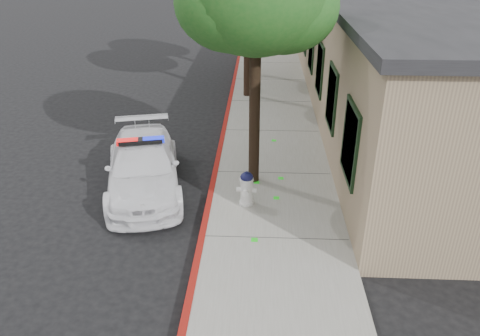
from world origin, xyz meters
name	(u,v)px	position (x,y,z in m)	size (l,w,h in m)	color
ground	(200,241)	(0.00, 0.00, 0.00)	(120.00, 120.00, 0.00)	black
sidewalk	(272,175)	(1.60, 3.00, 0.07)	(3.20, 60.00, 0.15)	gray
red_curb	(215,174)	(0.06, 3.00, 0.08)	(0.14, 60.00, 0.16)	maroon
clapboard_building	(412,51)	(6.69, 9.00, 2.13)	(7.30, 20.89, 4.24)	#9C8866
police_car	(143,166)	(-1.70, 2.26, 0.64)	(2.74, 4.69, 1.40)	white
fire_hydrant	(247,188)	(0.96, 1.37, 0.58)	(0.48, 0.42, 0.85)	white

